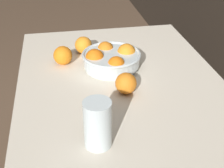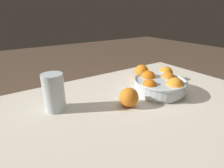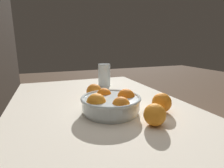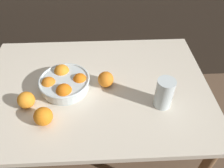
{
  "view_description": "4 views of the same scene",
  "coord_description": "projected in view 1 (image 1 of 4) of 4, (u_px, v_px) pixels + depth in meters",
  "views": [
    {
      "loc": [
        1.03,
        -0.23,
        1.39
      ],
      "look_at": [
        0.11,
        -0.06,
        0.82
      ],
      "focal_mm": 50.0,
      "sensor_mm": 36.0,
      "label": 1
    },
    {
      "loc": [
        0.48,
        0.5,
        1.11
      ],
      "look_at": [
        0.08,
        -0.09,
        0.82
      ],
      "focal_mm": 28.0,
      "sensor_mm": 36.0,
      "label": 2
    },
    {
      "loc": [
        -0.8,
        0.22,
        1.03
      ],
      "look_at": [
        0.11,
        -0.12,
        0.81
      ],
      "focal_mm": 28.0,
      "sensor_mm": 36.0,
      "label": 3
    },
    {
      "loc": [
        0.05,
        -0.81,
        1.55
      ],
      "look_at": [
        0.09,
        -0.08,
        0.83
      ],
      "focal_mm": 35.0,
      "sensor_mm": 36.0,
      "label": 4
    }
  ],
  "objects": [
    {
      "name": "dining_table",
      "position": [
        122.0,
        103.0,
        1.28
      ],
      "size": [
        1.19,
        0.82,
        0.75
      ],
      "color": "beige",
      "rests_on": "ground_plane"
    },
    {
      "name": "fruit_bowl",
      "position": [
        111.0,
        59.0,
        1.33
      ],
      "size": [
        0.25,
        0.25,
        0.1
      ],
      "color": "silver",
      "rests_on": "dining_table"
    },
    {
      "name": "juice_glass",
      "position": [
        98.0,
        126.0,
        0.9
      ],
      "size": [
        0.08,
        0.08,
        0.15
      ],
      "color": "#F4A314",
      "rests_on": "dining_table"
    },
    {
      "name": "orange_loose_near_bowl",
      "position": [
        63.0,
        55.0,
        1.36
      ],
      "size": [
        0.08,
        0.08,
        0.08
      ],
      "primitive_type": "sphere",
      "color": "orange",
      "rests_on": "dining_table"
    },
    {
      "name": "orange_loose_front",
      "position": [
        127.0,
        83.0,
        1.16
      ],
      "size": [
        0.08,
        0.08,
        0.08
      ],
      "primitive_type": "sphere",
      "color": "orange",
      "rests_on": "dining_table"
    },
    {
      "name": "orange_loose_aside",
      "position": [
        83.0,
        45.0,
        1.45
      ],
      "size": [
        0.08,
        0.08,
        0.08
      ],
      "primitive_type": "sphere",
      "color": "orange",
      "rests_on": "dining_table"
    }
  ]
}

